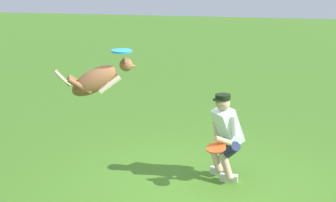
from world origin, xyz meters
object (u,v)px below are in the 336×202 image
dog (98,80)px  frisbee_flying (122,51)px  person (225,134)px  frisbee_held (216,148)px

dog → frisbee_flying: (-0.30, -0.10, 0.37)m
person → frisbee_held: 0.40m
dog → frisbee_flying: frisbee_flying is taller
frisbee_held → person: bearing=-101.6°
dog → frisbee_flying: size_ratio=3.62×
person → frisbee_held: (0.08, 0.38, -0.09)m
dog → frisbee_held: (-1.46, -0.61, -1.03)m
person → frisbee_flying: size_ratio=4.93×
person → frisbee_held: bearing=38.4°
person → frisbee_flying: bearing=-4.4°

